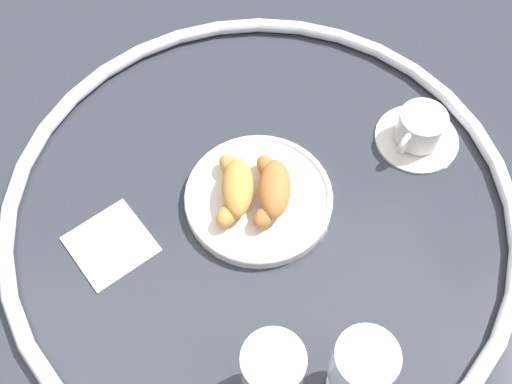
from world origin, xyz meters
TOP-DOWN VIEW (x-y plane):
  - ground_plane at (0.00, 0.00)m, footprint 2.20×2.20m
  - table_chrome_rim at (0.00, 0.00)m, footprint 0.78×0.78m
  - pastry_plate at (0.02, 0.00)m, footprint 0.23×0.23m
  - croissant_large at (0.01, -0.02)m, footprint 0.13×0.09m
  - croissant_small at (0.02, 0.03)m, footprint 0.13×0.08m
  - coffee_cup_near at (0.08, -0.28)m, footprint 0.14×0.14m
  - juice_glass_left at (-0.26, 0.04)m, footprint 0.08×0.08m
  - juice_glass_right at (-0.28, -0.06)m, footprint 0.08×0.08m
  - folded_napkin at (-0.01, 0.23)m, footprint 0.15×0.15m

SIDE VIEW (x-z plane):
  - ground_plane at x=0.00m, z-range 0.00..0.00m
  - folded_napkin at x=-0.01m, z-range 0.00..0.01m
  - pastry_plate at x=0.02m, z-range 0.00..0.02m
  - table_chrome_rim at x=0.00m, z-range 0.00..0.02m
  - coffee_cup_near at x=0.08m, z-range 0.00..0.06m
  - croissant_large at x=0.01m, z-range 0.02..0.06m
  - croissant_small at x=0.02m, z-range 0.02..0.06m
  - juice_glass_right at x=-0.28m, z-range 0.02..0.16m
  - juice_glass_left at x=-0.26m, z-range 0.02..0.16m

